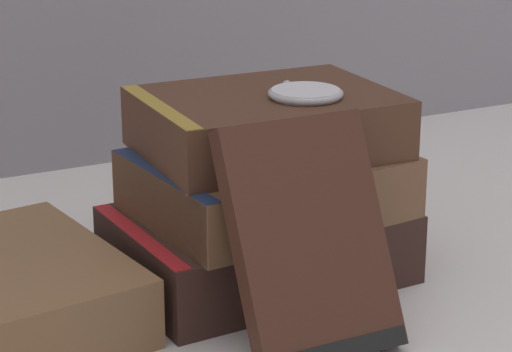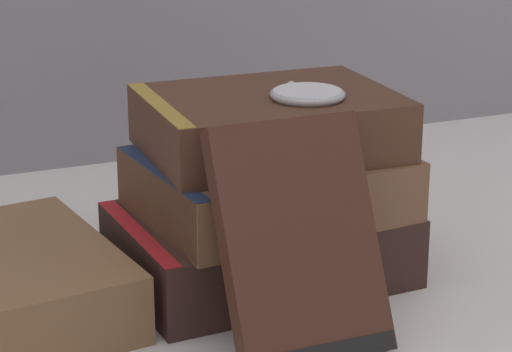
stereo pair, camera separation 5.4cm
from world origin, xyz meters
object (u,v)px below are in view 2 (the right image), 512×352
Objects in this scene: book_flat_bottom at (254,246)px; book_flat_middle at (263,185)px; reading_glasses at (171,221)px; book_leaning_front at (295,250)px; pocket_watch at (307,94)px; book_flat_top at (263,124)px.

book_flat_middle is at bearing -30.91° from book_flat_bottom.
book_flat_middle is 0.16m from reading_glasses.
pocket_watch is at bearing 61.56° from book_leaning_front.
pocket_watch is 0.21m from reading_glasses.
pocket_watch is at bearing -27.74° from book_flat_middle.
book_flat_bottom is 1.43× the size of book_leaning_front.
reading_glasses is (-0.03, 0.14, -0.07)m from book_flat_middle.
reading_glasses is (-0.06, 0.15, -0.14)m from pocket_watch.
book_leaning_front reaches higher than book_flat_middle.
pocket_watch is 0.55× the size of reading_glasses.
book_flat_top is (0.00, 0.01, 0.04)m from book_flat_middle.
book_flat_bottom is at bearing 146.76° from book_flat_middle.
book_flat_bottom is 2.02× the size of reading_glasses.
book_flat_middle is 0.04m from book_flat_top.
reading_glasses is (-0.02, 0.13, -0.02)m from book_flat_bottom.
book_flat_middle is at bearing -111.62° from book_flat_top.
book_flat_bottom is 0.14m from reading_glasses.
pocket_watch is (0.03, -0.01, 0.07)m from book_flat_middle.
book_flat_bottom is at bearing 156.53° from pocket_watch.
pocket_watch is (0.02, -0.02, 0.02)m from book_flat_top.
book_flat_top is 3.18× the size of pocket_watch.
book_leaning_front reaches higher than book_flat_bottom.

